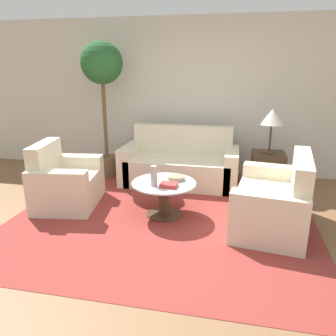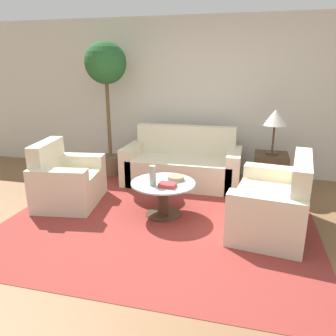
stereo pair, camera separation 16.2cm
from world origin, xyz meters
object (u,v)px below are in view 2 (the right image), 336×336
Objects in this scene: potted_plant at (106,77)px; vase at (153,176)px; armchair at (66,183)px; book_stack at (167,185)px; loveseat at (276,206)px; bowl at (176,178)px; coffee_table at (163,194)px; sofa_main at (183,165)px; table_lamp at (275,119)px.

potted_plant is 2.21m from vase.
armchair is 1.51m from book_stack.
vase is at bearing -179.16° from book_stack.
loveseat is 1.24m from bowl.
armchair is 2.75m from loveseat.
potted_plant reaches higher than bowl.
loveseat is 1.35m from coffee_table.
vase is at bearing -107.33° from armchair.
coffee_table is at bearing -46.39° from potted_plant.
potted_plant reaches higher than armchair.
book_stack is at bearing -0.80° from vase.
potted_plant is at bearing 128.77° from vase.
armchair is at bearing -94.31° from potted_plant.
potted_plant reaches higher than coffee_table.
sofa_main is at bearing -4.41° from potted_plant.
vase is 0.36m from bowl.
book_stack is (-1.24, -1.33, -0.64)m from table_lamp.
table_lamp reaches higher than loveseat.
book_stack is (-1.26, -0.11, 0.17)m from loveseat.
sofa_main is 9.02× the size of book_stack.
bowl is at bearing 82.29° from book_stack.
loveseat is 5.43× the size of vase.
book_stack is (1.39, -1.51, -1.18)m from potted_plant.
armchair is 1.30× the size of coffee_table.
potted_plant is at bearing -109.87° from loveseat.
sofa_main is 1.44m from vase.
sofa_main is at bearing 86.72° from vase.
vase is at bearing -77.86° from loveseat.
table_lamp is (2.73, 1.12, 0.81)m from armchair.
sofa_main reaches higher than loveseat.
armchair is 1.35m from vase.
coffee_table is 1.96m from table_lamp.
sofa_main is 1.57m from table_lamp.
bowl is 0.27m from book_stack.
coffee_table is at bearing -138.41° from table_lamp.
bowl is (1.53, 0.06, 0.18)m from armchair.
coffee_table is 3.85× the size of bowl.
bowl is at bearing -138.43° from table_lamp.
coffee_table is (1.40, -0.06, -0.00)m from armchair.
armchair is at bearing -177.86° from bowl.
book_stack is at bearing -57.53° from coffee_table.
loveseat is at bearing -89.38° from table_lamp.
armchair is at bearing -139.09° from sofa_main.
coffee_table is 0.36× the size of potted_plant.
potted_plant is (-1.29, 0.10, 1.36)m from sofa_main.
table_lamp reaches higher than bowl.
table_lamp reaches higher than coffee_table.
book_stack is (0.18, -0.00, -0.10)m from vase.
bowl is (-1.20, -1.06, -0.63)m from table_lamp.
table_lamp is at bearing 41.57° from bowl.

